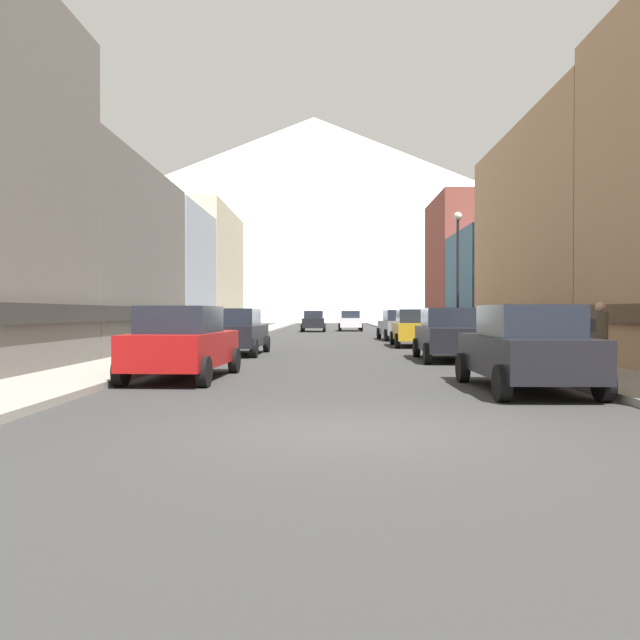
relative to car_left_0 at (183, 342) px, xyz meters
The scene contains 26 objects.
ground_plane 7.68m from the car_left_0, 60.08° to the right, with size 400.00×400.00×0.00m, color #333333.
sidewalk_left 28.51m from the car_left_0, 94.93° to the left, with size 2.50×100.00×0.15m, color gray.
sidewalk_right 30.13m from the car_left_0, 70.50° to the left, with size 2.50×100.00×0.15m, color gray.
storefront_left_1 12.85m from the car_left_0, 122.80° to the left, with size 6.49×11.66×7.65m.
storefront_left_2 22.24m from the car_left_0, 108.36° to the left, with size 6.81×8.33×7.60m.
storefront_left_3 32.80m from the car_left_0, 103.57° to the left, with size 8.21×12.73×9.22m.
storefront_right_1 20.31m from the car_left_0, 36.12° to the left, with size 9.96×13.65×9.46m.
storefront_right_2 28.35m from the car_left_0, 54.88° to the left, with size 10.21×8.02×6.52m.
storefront_right_3 35.28m from the car_left_0, 64.84° to the left, with size 7.50×8.95×10.07m.
car_left_0 is the anchor object (origin of this frame).
car_left_1 8.92m from the car_left_0, 89.99° to the left, with size 2.20×4.46×1.78m.
car_right_0 7.91m from the car_left_0, 15.94° to the right, with size 2.08×4.41×1.78m.
car_right_1 9.83m from the car_left_0, 39.31° to the left, with size 2.19×4.46×1.78m.
car_right_2 16.70m from the car_left_0, 62.92° to the left, with size 2.18×4.45×1.78m.
car_right_3 23.23m from the car_left_0, 70.89° to the left, with size 2.26×4.49×1.78m.
car_driving_0 41.11m from the car_left_0, 82.45° to the left, with size 2.06×4.40×1.78m.
car_driving_1 38.88m from the car_left_0, 86.75° to the left, with size 2.06×4.40×1.78m.
parking_meter_near 9.58m from the car_left_0, ahead, with size 0.14×0.10×1.33m.
trash_bin_right 10.97m from the car_left_0, 22.18° to the left, with size 0.59×0.59×0.98m.
potted_plant_0 14.07m from the car_left_0, 39.84° to the left, with size 0.74×0.74×1.00m.
potted_plant_1 13.10m from the car_left_0, 34.45° to the left, with size 0.49×0.49×0.81m.
pedestrian_0 8.56m from the car_left_0, 106.61° to the left, with size 0.36×0.36×1.60m.
pedestrian_1 10.05m from the car_left_0, ahead, with size 0.36×0.36×1.73m.
pedestrian_2 13.12m from the car_left_0, 100.75° to the left, with size 0.36×0.36×1.58m.
streetlamp_right 15.69m from the car_left_0, 53.49° to the left, with size 0.36×0.36×5.86m.
mountain_backdrop 256.76m from the car_left_0, 90.69° to the left, with size 340.77×340.77×84.50m, color silver.
Camera 1 is at (-0.25, -8.64, 1.63)m, focal length 35.48 mm.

